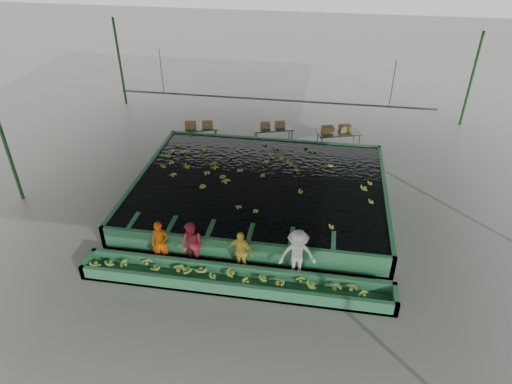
% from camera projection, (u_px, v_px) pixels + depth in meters
% --- Properties ---
extents(ground, '(80.00, 80.00, 0.00)m').
position_uv_depth(ground, '(254.00, 221.00, 17.54)').
color(ground, slate).
rests_on(ground, ground).
extents(shed_roof, '(20.00, 22.00, 0.04)m').
position_uv_depth(shed_roof, '(254.00, 97.00, 14.85)').
color(shed_roof, slate).
rests_on(shed_roof, shed_posts).
extents(shed_posts, '(20.00, 22.00, 5.00)m').
position_uv_depth(shed_posts, '(254.00, 164.00, 16.19)').
color(shed_posts, '#1B4822').
rests_on(shed_posts, ground).
extents(flotation_tank, '(10.00, 8.00, 0.90)m').
position_uv_depth(flotation_tank, '(260.00, 190.00, 18.54)').
color(flotation_tank, '#2B6B42').
rests_on(flotation_tank, ground).
extents(tank_water, '(9.70, 7.70, 0.00)m').
position_uv_depth(tank_water, '(260.00, 182.00, 18.33)').
color(tank_water, black).
rests_on(tank_water, flotation_tank).
extents(sorting_trough, '(10.00, 1.00, 0.50)m').
position_uv_depth(sorting_trough, '(235.00, 281.00, 14.41)').
color(sorting_trough, '#2B6B42').
rests_on(sorting_trough, ground).
extents(cableway_rail, '(0.08, 0.08, 14.00)m').
position_uv_depth(cableway_rail, '(273.00, 100.00, 20.09)').
color(cableway_rail, '#59605B').
rests_on(cableway_rail, shed_roof).
extents(rail_hanger_left, '(0.04, 0.04, 2.00)m').
position_uv_depth(rail_hanger_left, '(162.00, 72.00, 20.23)').
color(rail_hanger_left, '#59605B').
rests_on(rail_hanger_left, shed_roof).
extents(rail_hanger_right, '(0.04, 0.04, 2.00)m').
position_uv_depth(rail_hanger_right, '(393.00, 84.00, 18.86)').
color(rail_hanger_right, '#59605B').
rests_on(rail_hanger_right, shed_roof).
extents(worker_a, '(0.66, 0.52, 1.58)m').
position_uv_depth(worker_a, '(160.00, 243.00, 15.15)').
color(worker_a, '#DD5008').
rests_on(worker_a, ground).
extents(worker_b, '(1.00, 0.90, 1.68)m').
position_uv_depth(worker_b, '(192.00, 245.00, 14.97)').
color(worker_b, '#C12F3D').
rests_on(worker_b, ground).
extents(worker_c, '(0.98, 0.61, 1.55)m').
position_uv_depth(worker_c, '(240.00, 252.00, 14.79)').
color(worker_c, yellow).
rests_on(worker_c, ground).
extents(worker_d, '(1.27, 0.86, 1.82)m').
position_uv_depth(worker_d, '(297.00, 255.00, 14.46)').
color(worker_d, silver).
rests_on(worker_d, ground).
extents(packing_table_left, '(2.07, 1.37, 0.88)m').
position_uv_depth(packing_table_left, '(199.00, 136.00, 22.91)').
color(packing_table_left, '#59605B').
rests_on(packing_table_left, ground).
extents(packing_table_mid, '(2.10, 1.32, 0.89)m').
position_uv_depth(packing_table_mid, '(273.00, 136.00, 22.87)').
color(packing_table_mid, '#59605B').
rests_on(packing_table_mid, ground).
extents(packing_table_right, '(2.24, 1.43, 0.95)m').
position_uv_depth(packing_table_right, '(338.00, 141.00, 22.30)').
color(packing_table_right, '#59605B').
rests_on(packing_table_right, ground).
extents(box_stack_left, '(1.41, 0.65, 0.29)m').
position_uv_depth(box_stack_left, '(199.00, 127.00, 22.70)').
color(box_stack_left, olive).
rests_on(box_stack_left, packing_table_left).
extents(box_stack_mid, '(1.25, 0.69, 0.26)m').
position_uv_depth(box_stack_mid, '(273.00, 127.00, 22.69)').
color(box_stack_mid, olive).
rests_on(box_stack_mid, packing_table_mid).
extents(box_stack_right, '(1.47, 0.85, 0.31)m').
position_uv_depth(box_stack_right, '(336.00, 132.00, 22.10)').
color(box_stack_right, olive).
rests_on(box_stack_right, packing_table_right).
extents(floating_bananas, '(8.12, 5.54, 0.11)m').
position_uv_depth(floating_bananas, '(263.00, 172.00, 18.99)').
color(floating_bananas, '#82A335').
rests_on(floating_bananas, tank_water).
extents(trough_bananas, '(9.49, 0.63, 0.13)m').
position_uv_depth(trough_bananas, '(235.00, 277.00, 14.33)').
color(trough_bananas, '#82A335').
rests_on(trough_bananas, sorting_trough).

